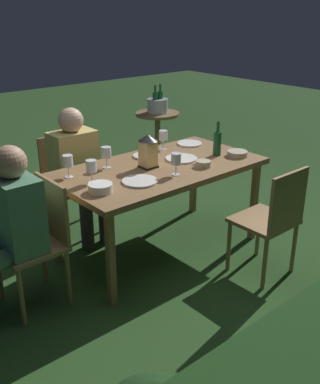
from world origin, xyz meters
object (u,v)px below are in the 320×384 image
plate_d (146,156)px  bowl_bread (203,164)px  wine_glass_d (163,136)px  plate_a (181,159)px  wine_glass_a (106,153)px  wine_glass_e (68,162)px  bowl_salad (100,188)px  green_bottle_on_table (217,143)px  dining_table (160,173)px  person_in_green (8,225)px  chair_side_left_b (68,179)px  wine_glass_b (91,167)px  bowl_olives (237,153)px  plate_c (190,143)px  side_table (158,130)px  chair_head_far (39,237)px  wine_glass_c (176,160)px  person_in_mustard (78,169)px  plate_b (140,181)px  lantern_centerpiece (148,149)px  chair_side_right_a (272,218)px  ice_bucket (158,104)px

plate_d → bowl_bread: (-0.18, 0.49, 0.02)m
wine_glass_d → plate_a: (0.07, 0.31, -0.11)m
wine_glass_a → wine_glass_e: bearing=-1.6°
bowl_salad → plate_a: bearing=-170.2°
wine_glass_a → green_bottle_on_table: bearing=159.2°
dining_table → person_in_green: person_in_green is taller
chair_side_left_b → wine_glass_b: bearing=73.4°
chair_side_left_b → bowl_olives: 1.51m
chair_side_left_b → plate_c: size_ratio=3.87×
dining_table → person_in_green: 1.27m
chair_side_left_b → side_table: size_ratio=1.27×
wine_glass_b → wine_glass_a: bearing=-142.9°
chair_head_far → wine_glass_c: wine_glass_c is taller
chair_side_left_b → plate_c: (-0.96, 0.56, 0.27)m
person_in_mustard → plate_d: bearing=138.1°
plate_a → plate_b: bearing=17.6°
chair_head_far → person_in_mustard: size_ratio=0.76×
lantern_centerpiece → plate_d: 0.30m
dining_table → chair_side_right_a: (-0.37, 0.84, -0.21)m
green_bottle_on_table → wine_glass_d: 0.48m
wine_glass_d → side_table: (-1.10, -1.38, -0.41)m
dining_table → wine_glass_e: (0.68, -0.24, 0.18)m
wine_glass_a → plate_b: 0.43m
dining_table → plate_a: bearing=-178.5°
plate_b → side_table: plate_b is taller
chair_side_right_a → person_in_mustard: size_ratio=0.76×
lantern_centerpiece → bowl_bread: 0.45m
person_in_green → bowl_olives: bearing=173.1°
wine_glass_a → wine_glass_b: 0.33m
lantern_centerpiece → plate_d: size_ratio=1.25×
chair_side_right_a → lantern_centerpiece: bearing=-61.9°
chair_head_far → wine_glass_c: 1.12m
chair_side_left_b → wine_glass_d: 0.93m
person_in_green → wine_glass_b: 0.70m
wine_glass_c → bowl_salad: bearing=-7.7°
chair_head_far → person_in_green: person_in_green is taller
plate_c → bowl_bread: size_ratio=1.89×
person_in_mustard → plate_c: person_in_mustard is taller
bowl_olives → plate_d: bearing=-39.3°
chair_side_right_a → green_bottle_on_table: size_ratio=3.00×
wine_glass_a → plate_d: (-0.40, -0.02, -0.11)m
wine_glass_d → bowl_salad: wine_glass_d is taller
chair_side_right_a → plate_a: bearing=-81.0°
chair_side_right_a → plate_d: 1.17m
chair_side_right_a → wine_glass_d: (0.06, -1.16, 0.38)m
bowl_bread → ice_bucket: (-1.17, -1.94, 0.01)m
lantern_centerpiece → wine_glass_b: size_ratio=1.57×
plate_b → bowl_salad: (0.32, -0.03, 0.02)m
dining_table → person_in_mustard: 0.74m
lantern_centerpiece → plate_a: bearing=175.4°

